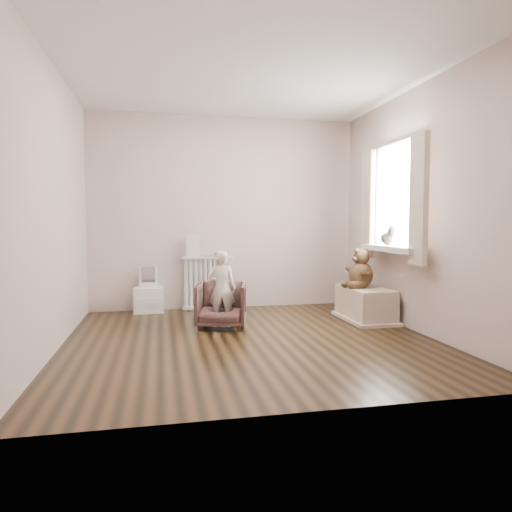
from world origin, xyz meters
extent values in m
cube|color=black|center=(0.00, 0.00, 0.00)|extent=(3.60, 3.60, 0.01)
cube|color=white|center=(0.00, 0.00, 2.60)|extent=(3.60, 3.60, 0.01)
cube|color=beige|center=(0.00, 1.80, 1.30)|extent=(3.60, 0.02, 2.60)
cube|color=beige|center=(0.00, -1.80, 1.30)|extent=(3.60, 0.02, 2.60)
cube|color=beige|center=(-1.80, 0.00, 1.30)|extent=(0.02, 3.60, 2.60)
cube|color=beige|center=(1.80, 0.00, 1.30)|extent=(0.02, 3.60, 2.60)
cube|color=white|center=(1.76, 0.30, 1.45)|extent=(0.03, 0.90, 1.10)
cube|color=silver|center=(1.67, 0.30, 0.87)|extent=(0.22, 1.10, 0.06)
cube|color=beige|center=(1.65, -0.27, 1.39)|extent=(0.06, 0.26, 1.30)
cube|color=beige|center=(1.65, 0.87, 1.39)|extent=(0.06, 0.26, 1.30)
cube|color=silver|center=(-0.26, 1.68, 0.39)|extent=(0.68, 0.13, 0.71)
cube|color=beige|center=(-0.45, 1.68, 0.86)|extent=(0.17, 0.02, 0.29)
cylinder|color=#A59E8C|center=(-0.11, 1.68, 0.74)|extent=(0.10, 0.10, 0.06)
cylinder|color=#A59E8C|center=(-0.06, 1.68, 0.74)|extent=(0.09, 0.09, 0.05)
cube|color=silver|center=(-1.03, 1.65, 0.28)|extent=(0.38, 0.27, 0.59)
imported|color=#52342E|center=(-0.21, 0.60, 0.25)|extent=(0.64, 0.65, 0.50)
imported|color=silver|center=(-0.21, 0.55, 0.44)|extent=(0.34, 0.26, 0.84)
cube|color=beige|center=(1.52, 0.63, 0.20)|extent=(0.44, 0.83, 0.39)
camera|label=1|loc=(-0.86, -4.39, 1.15)|focal=32.00mm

